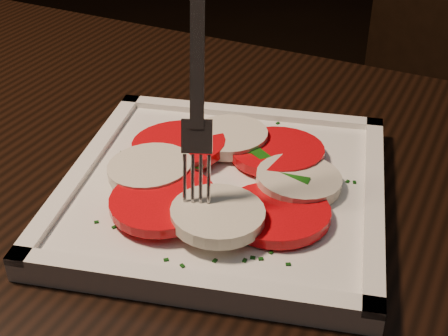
{
  "coord_description": "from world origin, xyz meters",
  "views": [
    {
      "loc": [
        0.23,
        -0.37,
        1.06
      ],
      "look_at": [
        0.03,
        -0.0,
        0.78
      ],
      "focal_mm": 50.0,
      "sensor_mm": 36.0,
      "label": 1
    }
  ],
  "objects_px": {
    "chair": "(418,85)",
    "fork": "(198,59)",
    "table": "(157,333)",
    "plate": "(224,191)"
  },
  "relations": [
    {
      "from": "chair",
      "to": "fork",
      "type": "height_order",
      "value": "fork"
    },
    {
      "from": "table",
      "to": "chair",
      "type": "height_order",
      "value": "chair"
    },
    {
      "from": "table",
      "to": "fork",
      "type": "xyz_separation_m",
      "value": [
        0.01,
        0.06,
        0.23
      ]
    },
    {
      "from": "table",
      "to": "fork",
      "type": "distance_m",
      "value": 0.24
    },
    {
      "from": "plate",
      "to": "fork",
      "type": "xyz_separation_m",
      "value": [
        -0.01,
        -0.02,
        0.12
      ]
    },
    {
      "from": "fork",
      "to": "chair",
      "type": "bearing_deg",
      "value": 63.35
    },
    {
      "from": "chair",
      "to": "plate",
      "type": "height_order",
      "value": "chair"
    },
    {
      "from": "table",
      "to": "fork",
      "type": "bearing_deg",
      "value": 79.28
    },
    {
      "from": "table",
      "to": "fork",
      "type": "relative_size",
      "value": 6.37
    },
    {
      "from": "chair",
      "to": "fork",
      "type": "relative_size",
      "value": 4.78
    }
  ]
}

